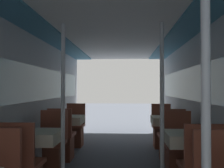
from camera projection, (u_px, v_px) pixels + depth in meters
name	position (u px, v px, depth m)	size (l,w,h in m)	color
wall_left	(20.00, 101.00, 3.54)	(0.05, 8.08, 2.14)	silver
wall_right	(210.00, 102.00, 3.39)	(0.05, 8.08, 2.14)	silver
ceiling_panel	(113.00, 24.00, 3.48)	(2.66, 8.08, 0.07)	white
dining_table_left_1	(38.00, 140.00, 3.27)	(0.56, 0.56, 0.73)	#4C4C51
chair_left_far_1	(51.00, 153.00, 3.80)	(0.43, 0.43, 0.94)	brown
support_pole_left_1	(63.00, 105.00, 3.26)	(0.05, 0.05, 2.14)	silver
dining_table_left_2	(69.00, 122.00, 5.02)	(0.56, 0.56, 0.73)	#4C4C51
chair_left_near_2	(62.00, 144.00, 4.47)	(0.43, 0.43, 0.94)	brown
chair_left_far_2	(74.00, 133.00, 5.55)	(0.43, 0.43, 0.94)	brown
support_pole_right_0	(206.00, 127.00, 1.43)	(0.05, 0.05, 2.14)	silver
dining_table_right_1	(188.00, 142.00, 3.16)	(0.56, 0.56, 0.73)	#4C4C51
chair_right_far_1	(179.00, 155.00, 3.69)	(0.43, 0.43, 0.94)	brown
support_pole_right_1	(162.00, 106.00, 3.18)	(0.05, 0.05, 2.14)	silver
dining_table_right_2	(166.00, 123.00, 4.91)	(0.56, 0.56, 0.73)	#4C4C51
chair_right_near_2	(171.00, 145.00, 4.36)	(0.43, 0.43, 0.94)	brown
chair_right_far_2	(162.00, 134.00, 5.44)	(0.43, 0.43, 0.94)	brown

